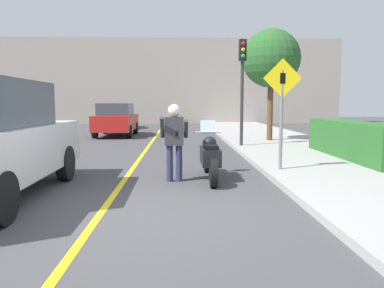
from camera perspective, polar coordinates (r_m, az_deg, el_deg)
name	(u,v)px	position (r m, az deg, el deg)	size (l,w,h in m)	color
ground_plane	(139,214)	(5.86, -8.01, -10.55)	(80.00, 80.00, 0.00)	#424244
sidewalk_curb	(339,165)	(10.58, 21.44, -3.01)	(4.40, 44.00, 0.13)	#9E9E99
road_center_line	(141,157)	(11.76, -7.85, -2.04)	(0.12, 36.00, 0.01)	yellow
building_backdrop	(172,82)	(31.63, -3.08, 9.48)	(28.00, 1.20, 6.96)	gray
motorcycle	(210,157)	(8.32, 2.77, -1.98)	(0.62, 2.29, 1.28)	black
person_biker	(174,135)	(8.01, -2.73, 1.41)	(0.59, 0.46, 1.67)	#282D4C
crossing_sign	(282,103)	(8.99, 13.52, 6.05)	(0.91, 0.08, 2.58)	slate
traffic_light	(242,73)	(13.94, 7.68, 10.74)	(0.26, 0.30, 3.84)	#2D2D30
hedge_row	(353,140)	(11.67, 23.36, 0.61)	(0.90, 4.72, 1.03)	#286028
street_tree	(271,59)	(16.26, 11.97, 12.56)	(2.41, 2.41, 4.61)	brown
parked_car_red	(116,119)	(19.73, -11.47, 3.70)	(1.88, 4.20, 1.68)	black
parked_car_silver	(116,116)	(25.62, -11.47, 4.25)	(1.88, 4.20, 1.68)	black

